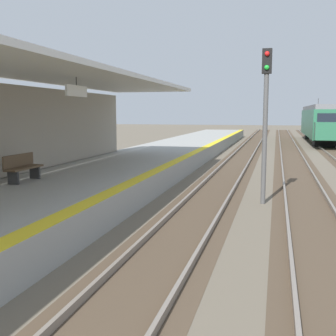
{
  "coord_description": "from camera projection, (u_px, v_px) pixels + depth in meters",
  "views": [
    {
      "loc": [
        4.19,
        0.49,
        3.1
      ],
      "look_at": [
        2.29,
        7.8,
        2.1
      ],
      "focal_mm": 44.39,
      "sensor_mm": 36.0,
      "label": 1
    }
  ],
  "objects": [
    {
      "name": "approaching_train",
      "position": [
        321.0,
        122.0,
        43.64
      ],
      "size": [
        2.93,
        19.6,
        4.76
      ],
      "color": "#286647",
      "rests_on": "ground"
    },
    {
      "name": "track_pair_middle",
      "position": [
        300.0,
        181.0,
        18.84
      ],
      "size": [
        2.34,
        120.0,
        0.16
      ],
      "color": "#4C3D2D",
      "rests_on": "ground"
    },
    {
      "name": "station_platform",
      "position": [
        105.0,
        179.0,
        16.9
      ],
      "size": [
        5.0,
        80.0,
        0.91
      ],
      "color": "#999993",
      "rests_on": "ground"
    },
    {
      "name": "rail_signal_post",
      "position": [
        266.0,
        110.0,
        13.88
      ],
      "size": [
        0.32,
        0.34,
        5.2
      ],
      "color": "#4C4C4C",
      "rests_on": "ground"
    },
    {
      "name": "track_pair_nearest_platform",
      "position": [
        225.0,
        178.0,
        19.69
      ],
      "size": [
        2.34,
        120.0,
        0.16
      ],
      "color": "#4C3D2D",
      "rests_on": "ground"
    },
    {
      "name": "platform_bench",
      "position": [
        22.0,
        167.0,
        13.42
      ],
      "size": [
        0.45,
        1.6,
        0.88
      ],
      "color": "brown",
      "rests_on": "station_platform"
    }
  ]
}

